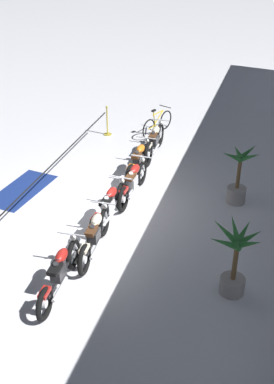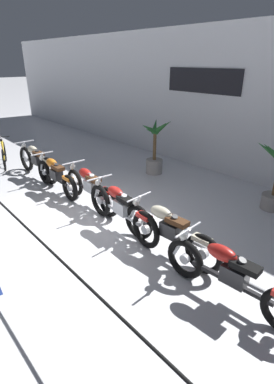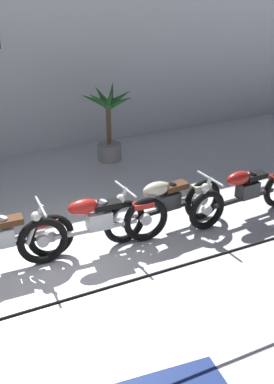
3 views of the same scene
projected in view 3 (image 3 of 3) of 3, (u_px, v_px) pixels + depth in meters
ground_plane at (62, 285)px, 6.47m from camera, size 120.00×120.00×0.00m
motorcycle_red_3 at (95, 224)px, 7.03m from camera, size 2.33×0.62×0.94m
motorcycle_cream_4 at (165, 204)px, 7.60m from camera, size 2.19×0.62×0.93m
motorcycle_red_5 at (245, 193)px, 7.99m from camera, size 2.26×0.62×0.92m
potted_palm_left_of_row at (109, 123)px, 10.15m from camera, size 1.13×1.05×1.68m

